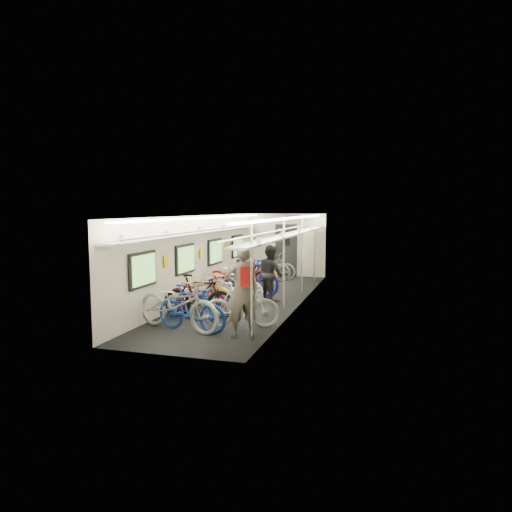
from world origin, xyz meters
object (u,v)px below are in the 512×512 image
Objects in this scene: bicycle_0 at (178,304)px; passenger_mid at (271,273)px; bicycle_1 at (191,308)px; backpack at (247,277)px; passenger_near at (242,291)px.

bicycle_0 is 3.75m from passenger_mid.
bicycle_0 is at bearing 90.82° from bicycle_1.
passenger_mid is 4.17× the size of backpack.
backpack reaches higher than bicycle_0.
bicycle_1 is at bearing 121.39° from passenger_mid.
bicycle_1 is 1.25m from passenger_near.
bicycle_0 is 1.55m from passenger_near.
bicycle_0 is 1.85m from backpack.
backpack is (0.17, -0.19, 0.32)m from passenger_near.
bicycle_1 is 0.87× the size of passenger_near.
backpack is at bearing -93.08° from bicycle_1.
passenger_near is at bearing -85.66° from bicycle_1.
passenger_mid is (0.80, 3.62, 0.29)m from bicycle_1.
passenger_mid is (-0.37, 3.73, -0.17)m from passenger_near.
passenger_near is (1.16, -0.11, 0.46)m from bicycle_1.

